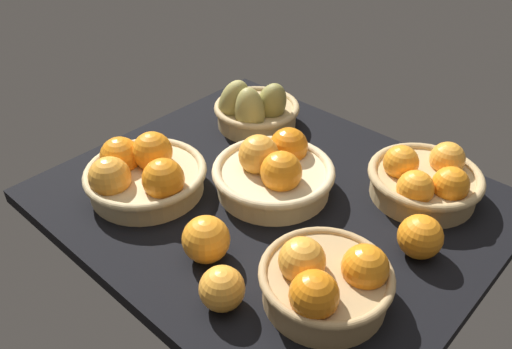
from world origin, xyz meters
The scene contains 9 objects.
market_tray centered at (0.00, 0.00, 1.50)cm, with size 84.00×72.00×3.00cm, color black.
basket_far_right centered at (22.22, 20.37, 7.26)cm, with size 22.57×22.57×10.49cm.
basket_far_left_pears centered at (-21.36, 17.75, 7.56)cm, with size 20.75×20.75×14.88cm.
basket_near_left centered at (-20.43, -16.27, 7.38)cm, with size 24.64×24.64×11.45cm.
basket_center centered at (-1.52, 2.17, 7.37)cm, with size 24.76×24.76×11.67cm.
basket_near_right centered at (23.72, -14.63, 7.53)cm, with size 21.25×21.25×11.17cm.
loose_orange_front_gap centered at (12.45, -26.19, 6.66)cm, with size 7.31×7.31×7.31cm, color #F49E33.
loose_orange_back_gap centered at (29.42, 5.03, 6.93)cm, with size 7.86×7.86×7.86cm, color orange.
loose_orange_side_gap centered at (2.91, -20.64, 7.18)cm, with size 8.36×8.36×8.36cm, color orange.
Camera 1 is at (53.44, -62.94, 67.99)cm, focal length 36.44 mm.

